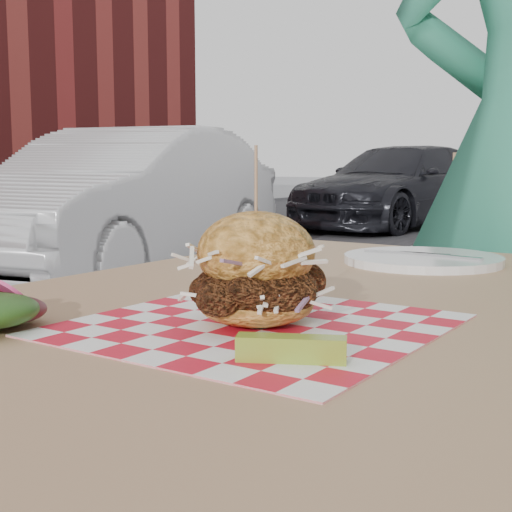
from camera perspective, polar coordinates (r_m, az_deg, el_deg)
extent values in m
imported|color=silver|center=(5.86, -10.43, 4.25)|extent=(2.08, 3.87, 1.21)
imported|color=black|center=(10.60, 11.40, 5.50)|extent=(2.15, 4.23, 1.18)
cube|color=#A27A5A|center=(0.93, 4.76, -4.50)|extent=(0.80, 1.20, 0.04)
cylinder|color=#333338|center=(1.65, 3.53, -12.69)|extent=(0.05, 0.05, 0.71)
cube|color=#A27A5A|center=(1.80, 18.83, -8.16)|extent=(0.52, 0.52, 0.04)
cylinder|color=#333338|center=(1.84, 10.46, -15.33)|extent=(0.03, 0.03, 0.43)
cylinder|color=#333338|center=(2.11, 16.93, -12.48)|extent=(0.03, 0.03, 0.43)
cube|color=red|center=(0.76, 0.00, -5.53)|extent=(0.36, 0.36, 0.00)
ellipsoid|color=gold|center=(0.76, 0.00, -3.88)|extent=(0.12, 0.12, 0.04)
ellipsoid|color=brown|center=(0.75, 0.00, -2.63)|extent=(0.14, 0.12, 0.07)
ellipsoid|color=gold|center=(0.75, 0.00, 0.28)|extent=(0.12, 0.12, 0.09)
cylinder|color=#A27A5A|center=(0.74, 0.00, 5.22)|extent=(0.00, 0.00, 0.09)
cube|color=#86A42F|center=(0.62, 2.84, -7.41)|extent=(0.09, 0.06, 0.02)
ellipsoid|color=#3F1419|center=(0.79, -19.57, -4.51)|extent=(0.08, 0.08, 0.03)
ellipsoid|color=#134214|center=(0.81, -18.77, -4.17)|extent=(0.08, 0.08, 0.03)
ellipsoid|color=#134214|center=(0.83, -19.46, -3.90)|extent=(0.08, 0.08, 0.03)
cylinder|color=#DC3D7C|center=(0.81, -19.04, -2.75)|extent=(0.05, 0.05, 0.04)
cylinder|color=white|center=(1.26, 13.20, -0.26)|extent=(0.27, 0.27, 0.01)
cube|color=silver|center=(1.27, 11.95, 0.24)|extent=(0.15, 0.03, 0.00)
cube|color=silver|center=(1.25, 14.49, 0.04)|extent=(0.15, 0.03, 0.00)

